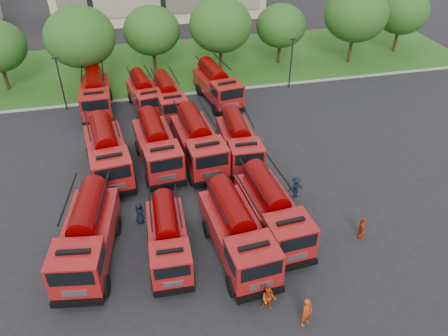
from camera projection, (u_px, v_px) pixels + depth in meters
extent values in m
plane|color=black|center=(208.00, 211.00, 29.06)|extent=(140.00, 140.00, 0.00)
cube|color=#174612|center=(163.00, 65.00, 49.75)|extent=(70.00, 16.00, 0.12)
cube|color=gray|center=(172.00, 95.00, 43.29)|extent=(70.00, 0.30, 0.14)
cylinder|color=#382314|center=(6.00, 79.00, 43.74)|extent=(0.36, 0.36, 2.38)
cylinder|color=#382314|center=(87.00, 76.00, 43.91)|extent=(0.36, 0.36, 2.80)
ellipsoid|color=#1D4513|center=(80.00, 37.00, 41.63)|extent=(6.72, 6.72, 5.71)
cylinder|color=#382314|center=(155.00, 62.00, 47.30)|extent=(0.36, 0.36, 2.45)
ellipsoid|color=#1D4513|center=(152.00, 31.00, 45.31)|extent=(5.88, 5.88, 5.00)
cylinder|color=#382314|center=(221.00, 61.00, 47.32)|extent=(0.36, 0.36, 2.73)
ellipsoid|color=#1D4513|center=(221.00, 25.00, 45.10)|extent=(6.55, 6.55, 5.57)
cylinder|color=#382314|center=(279.00, 54.00, 49.55)|extent=(0.36, 0.36, 2.27)
ellipsoid|color=#1D4513|center=(281.00, 26.00, 47.70)|extent=(5.46, 5.46, 4.64)
cylinder|color=#382314|center=(350.00, 51.00, 49.67)|extent=(0.36, 0.36, 2.87)
ellipsoid|color=#1D4513|center=(356.00, 14.00, 47.34)|extent=(6.89, 6.89, 5.85)
cylinder|color=#382314|center=(395.00, 42.00, 52.67)|extent=(0.36, 0.36, 2.52)
ellipsoid|color=#1D4513|center=(402.00, 11.00, 50.62)|extent=(6.05, 6.05, 5.14)
cylinder|color=black|center=(61.00, 85.00, 39.48)|extent=(0.14, 0.14, 5.00)
cube|color=black|center=(55.00, 58.00, 38.01)|extent=(0.60, 0.25, 0.12)
cylinder|color=black|center=(291.00, 64.00, 43.56)|extent=(0.14, 0.14, 5.00)
cube|color=black|center=(293.00, 39.00, 42.10)|extent=(0.60, 0.25, 0.12)
cube|color=black|center=(91.00, 248.00, 25.28)|extent=(3.62, 7.79, 0.32)
cube|color=black|center=(77.00, 303.00, 22.21)|extent=(2.69, 0.69, 0.37)
cube|color=maroon|center=(77.00, 267.00, 22.49)|extent=(2.96, 2.74, 2.09)
cube|color=black|center=(70.00, 279.00, 21.24)|extent=(2.23, 0.41, 0.91)
cube|color=maroon|center=(92.00, 223.00, 25.75)|extent=(3.37, 5.28, 1.39)
cylinder|color=#540000|center=(88.00, 209.00, 25.10)|extent=(2.30, 4.70, 1.61)
cylinder|color=black|center=(58.00, 289.00, 23.00)|extent=(0.56, 1.22, 1.18)
cylinder|color=black|center=(105.00, 286.00, 23.14)|extent=(0.56, 1.22, 1.18)
cylinder|color=black|center=(76.00, 228.00, 26.85)|extent=(0.56, 1.22, 1.18)
cylinder|color=black|center=(117.00, 226.00, 26.99)|extent=(0.56, 1.22, 1.18)
cube|color=black|center=(169.00, 248.00, 25.43)|extent=(2.25, 6.25, 0.26)
cube|color=black|center=(174.00, 291.00, 22.93)|extent=(2.21, 0.30, 0.31)
cube|color=maroon|center=(171.00, 263.00, 23.15)|extent=(2.23, 2.02, 1.72)
cube|color=black|center=(172.00, 272.00, 22.13)|extent=(1.85, 0.11, 0.75)
cube|color=maroon|center=(167.00, 228.00, 25.80)|extent=(2.31, 4.14, 1.15)
cylinder|color=#540000|center=(165.00, 216.00, 25.26)|extent=(1.46, 3.75, 1.32)
cylinder|color=black|center=(154.00, 283.00, 23.47)|extent=(0.34, 0.98, 0.97)
cylinder|color=black|center=(191.00, 277.00, 23.79)|extent=(0.34, 0.98, 0.97)
cylinder|color=black|center=(150.00, 233.00, 26.59)|extent=(0.34, 0.98, 0.97)
cylinder|color=black|center=(183.00, 229.00, 26.91)|extent=(0.34, 0.98, 0.97)
cube|color=black|center=(237.00, 245.00, 25.52)|extent=(3.04, 7.57, 0.32)
cube|color=black|center=(261.00, 295.00, 22.64)|extent=(2.65, 0.49, 0.37)
cube|color=maroon|center=(253.00, 261.00, 22.87)|extent=(2.77, 2.53, 2.06)
cube|color=black|center=(262.00, 272.00, 21.68)|extent=(2.21, 0.24, 0.90)
cube|color=maroon|center=(230.00, 221.00, 25.94)|extent=(2.99, 5.06, 1.37)
cylinder|color=#540000|center=(231.00, 207.00, 25.30)|extent=(1.95, 4.55, 1.58)
cylinder|color=black|center=(232.00, 286.00, 23.14)|extent=(0.47, 1.19, 1.16)
cylinder|color=black|center=(274.00, 275.00, 23.75)|extent=(0.47, 1.19, 1.16)
cylinder|color=black|center=(208.00, 229.00, 26.76)|extent=(0.47, 1.19, 1.16)
cylinder|color=black|center=(245.00, 221.00, 27.37)|extent=(0.47, 1.19, 1.16)
cube|color=black|center=(271.00, 223.00, 27.10)|extent=(2.89, 7.35, 0.31)
cube|color=black|center=(296.00, 266.00, 24.28)|extent=(2.58, 0.45, 0.36)
cube|color=maroon|center=(289.00, 236.00, 24.51)|extent=(2.68, 2.44, 2.00)
cube|color=black|center=(299.00, 244.00, 23.35)|extent=(2.16, 0.21, 0.87)
cube|color=maroon|center=(265.00, 201.00, 27.51)|extent=(2.86, 4.90, 1.34)
cylinder|color=#540000|center=(266.00, 188.00, 26.89)|extent=(1.86, 4.42, 1.54)
cylinder|color=black|center=(270.00, 259.00, 24.79)|extent=(0.44, 1.15, 1.13)
cylinder|color=black|center=(307.00, 250.00, 25.37)|extent=(0.44, 1.15, 1.13)
cylinder|color=black|center=(243.00, 209.00, 28.32)|extent=(0.44, 1.15, 1.13)
cylinder|color=black|center=(277.00, 202.00, 28.90)|extent=(0.44, 1.15, 1.13)
cube|color=black|center=(109.00, 164.00, 32.29)|extent=(3.31, 7.78, 0.32)
cube|color=black|center=(117.00, 195.00, 29.36)|extent=(2.71, 0.57, 0.38)
cube|color=maroon|center=(112.00, 170.00, 29.59)|extent=(2.89, 2.66, 2.10)
cube|color=black|center=(113.00, 174.00, 28.38)|extent=(2.26, 0.31, 0.92)
cube|color=maroon|center=(106.00, 146.00, 32.70)|extent=(3.18, 5.23, 1.40)
cylinder|color=#540000|center=(103.00, 133.00, 32.05)|extent=(2.12, 4.68, 1.62)
cylinder|color=black|center=(97.00, 191.00, 29.85)|extent=(0.51, 1.22, 1.19)
cylinder|color=black|center=(133.00, 184.00, 30.53)|extent=(0.51, 1.22, 1.19)
cylinder|color=black|center=(90.00, 155.00, 33.50)|extent=(0.51, 1.22, 1.19)
cylinder|color=black|center=(122.00, 149.00, 34.18)|extent=(0.51, 1.22, 1.19)
cube|color=black|center=(158.00, 157.00, 33.14)|extent=(3.04, 7.50, 0.31)
cube|color=black|center=(169.00, 185.00, 30.28)|extent=(2.63, 0.49, 0.37)
cube|color=maroon|center=(164.00, 162.00, 30.51)|extent=(2.75, 2.52, 2.04)
cube|color=black|center=(167.00, 165.00, 29.33)|extent=(2.19, 0.25, 0.89)
cube|color=maroon|center=(154.00, 140.00, 33.55)|extent=(2.98, 5.02, 1.36)
cylinder|color=#540000|center=(153.00, 127.00, 32.91)|extent=(1.95, 4.51, 1.57)
cylinder|color=black|center=(149.00, 181.00, 30.78)|extent=(0.47, 1.18, 1.15)
cylinder|color=black|center=(182.00, 175.00, 31.39)|extent=(0.47, 1.18, 1.15)
cylinder|color=black|center=(138.00, 148.00, 34.35)|extent=(0.47, 1.18, 1.15)
cylinder|color=black|center=(168.00, 143.00, 34.97)|extent=(0.47, 1.18, 1.15)
cube|color=black|center=(199.00, 153.00, 33.51)|extent=(3.08, 7.73, 0.32)
cube|color=black|center=(213.00, 182.00, 30.55)|extent=(2.71, 0.49, 0.38)
cube|color=maroon|center=(208.00, 158.00, 30.79)|extent=(2.83, 2.58, 2.10)
cube|color=black|center=(212.00, 161.00, 29.57)|extent=(2.26, 0.24, 0.92)
cube|color=maroon|center=(194.00, 136.00, 33.94)|extent=(3.03, 5.16, 1.40)
cylinder|color=#540000|center=(194.00, 123.00, 33.28)|extent=(1.98, 4.65, 1.62)
cylinder|color=black|center=(192.00, 178.00, 31.08)|extent=(0.47, 1.21, 1.19)
cylinder|color=black|center=(225.00, 172.00, 31.69)|extent=(0.47, 1.21, 1.19)
cylinder|color=black|center=(177.00, 144.00, 34.78)|extent=(0.47, 1.21, 1.19)
cylinder|color=black|center=(207.00, 139.00, 35.40)|extent=(0.47, 1.21, 1.19)
cube|color=black|center=(239.00, 152.00, 33.83)|extent=(2.50, 6.86, 0.29)
cube|color=black|center=(249.00, 178.00, 31.10)|extent=(2.43, 0.34, 0.34)
cube|color=maroon|center=(246.00, 156.00, 31.34)|extent=(2.45, 2.22, 1.89)
cube|color=black|center=(250.00, 159.00, 30.22)|extent=(2.03, 0.13, 0.82)
cube|color=maroon|center=(236.00, 136.00, 34.24)|extent=(2.55, 4.54, 1.26)
cylinder|color=#540000|center=(236.00, 125.00, 33.65)|extent=(1.61, 4.12, 1.45)
cylinder|color=black|center=(231.00, 173.00, 31.69)|extent=(0.38, 1.08, 1.06)
cylinder|color=black|center=(261.00, 169.00, 32.04)|extent=(0.38, 1.08, 1.06)
cylinder|color=black|center=(220.00, 142.00, 35.12)|extent=(0.38, 1.08, 1.06)
cylinder|color=black|center=(247.00, 140.00, 35.46)|extent=(0.38, 1.08, 1.06)
cube|color=black|center=(97.00, 104.00, 40.40)|extent=(2.55, 7.32, 0.31)
cube|color=black|center=(98.00, 123.00, 37.50)|extent=(2.60, 0.32, 0.36)
cube|color=maroon|center=(96.00, 104.00, 37.75)|extent=(2.59, 2.34, 2.03)
cube|color=black|center=(95.00, 105.00, 36.56)|extent=(2.18, 0.10, 0.88)
cube|color=maroon|center=(96.00, 91.00, 40.82)|extent=(2.65, 4.83, 1.35)
cylinder|color=#540000|center=(94.00, 80.00, 40.19)|extent=(1.65, 4.39, 1.56)
cylinder|color=black|center=(84.00, 120.00, 38.07)|extent=(0.39, 1.15, 1.14)
cylinder|color=black|center=(112.00, 117.00, 38.56)|extent=(0.39, 1.15, 1.14)
cylinder|color=black|center=(85.00, 98.00, 41.70)|extent=(0.39, 1.15, 1.14)
cylinder|color=black|center=(110.00, 95.00, 42.18)|extent=(0.39, 1.15, 1.14)
cube|color=black|center=(145.00, 102.00, 40.82)|extent=(3.00, 6.62, 0.27)
cube|color=black|center=(154.00, 118.00, 38.38)|extent=(2.29, 0.56, 0.32)
cube|color=maroon|center=(150.00, 102.00, 38.56)|extent=(2.50, 2.31, 1.78)
cube|color=black|center=(152.00, 103.00, 37.55)|extent=(1.90, 0.32, 0.78)
cube|color=maroon|center=(142.00, 91.00, 41.16)|extent=(2.82, 4.48, 1.19)
cylinder|color=#540000|center=(141.00, 81.00, 40.61)|extent=(1.91, 3.99, 1.37)
cylinder|color=black|center=(140.00, 117.00, 38.75)|extent=(0.46, 1.04, 1.00)
cylinder|color=black|center=(163.00, 112.00, 39.38)|extent=(0.46, 1.04, 1.00)
cylinder|color=black|center=(131.00, 98.00, 41.81)|extent=(0.46, 1.04, 1.00)
cylinder|color=black|center=(152.00, 94.00, 42.44)|extent=(0.46, 1.04, 1.00)
cube|color=black|center=(169.00, 107.00, 40.02)|extent=(2.68, 6.82, 0.29)
cube|color=black|center=(177.00, 125.00, 37.41)|extent=(2.40, 0.42, 0.33)
cube|color=maroon|center=(173.00, 107.00, 37.62)|extent=(2.49, 2.27, 1.86)
cube|color=black|center=(175.00, 108.00, 36.54)|extent=(2.00, 0.20, 0.81)
cube|color=maroon|center=(166.00, 95.00, 40.41)|extent=(2.66, 4.55, 1.24)
cylinder|color=#540000|center=(165.00, 84.00, 39.82)|extent=(1.72, 4.10, 1.43)
cylinder|color=black|center=(162.00, 122.00, 37.87)|extent=(0.41, 1.07, 1.05)
cylinder|color=black|center=(187.00, 118.00, 38.41)|extent=(0.41, 1.07, 1.05)
cylinder|color=black|center=(154.00, 101.00, 41.15)|extent=(0.41, 1.07, 1.05)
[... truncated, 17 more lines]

